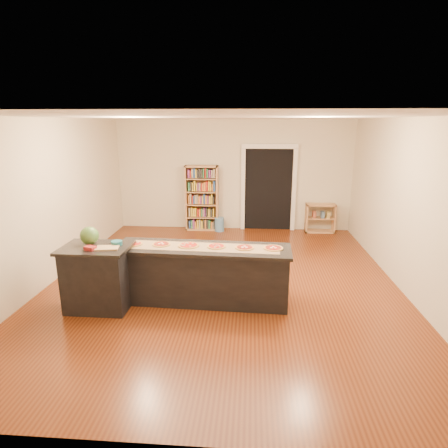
# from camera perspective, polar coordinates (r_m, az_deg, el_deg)

# --- Properties ---
(room) EXTENTS (6.00, 7.00, 2.80)m
(room) POSITION_cam_1_polar(r_m,az_deg,el_deg) (6.25, -0.14, 3.06)
(room) COLOR beige
(room) RESTS_ON ground
(doorway) EXTENTS (1.40, 0.09, 2.21)m
(doorway) POSITION_cam_1_polar(r_m,az_deg,el_deg) (9.69, 6.79, 6.09)
(doorway) COLOR black
(doorway) RESTS_ON room
(kitchen_island) EXTENTS (2.69, 0.73, 0.89)m
(kitchen_island) POSITION_cam_1_polar(r_m,az_deg,el_deg) (5.86, -3.29, -7.61)
(kitchen_island) COLOR black
(kitchen_island) RESTS_ON ground
(side_counter) EXTENTS (0.98, 0.72, 0.97)m
(side_counter) POSITION_cam_1_polar(r_m,az_deg,el_deg) (5.93, -18.63, -7.68)
(side_counter) COLOR black
(side_counter) RESTS_ON ground
(bookshelf) EXTENTS (0.84, 0.30, 1.67)m
(bookshelf) POSITION_cam_1_polar(r_m,az_deg,el_deg) (9.67, -3.39, 3.95)
(bookshelf) COLOR tan
(bookshelf) RESTS_ON ground
(low_shelf) EXTENTS (0.73, 0.31, 0.73)m
(low_shelf) POSITION_cam_1_polar(r_m,az_deg,el_deg) (9.84, 14.43, 0.89)
(low_shelf) COLOR tan
(low_shelf) RESTS_ON ground
(waste_bin) EXTENTS (0.24, 0.24, 0.35)m
(waste_bin) POSITION_cam_1_polar(r_m,az_deg,el_deg) (9.66, -0.71, -0.05)
(waste_bin) COLOR #5183B5
(waste_bin) RESTS_ON ground
(kraft_paper) EXTENTS (2.35, 0.52, 0.00)m
(kraft_paper) POSITION_cam_1_polar(r_m,az_deg,el_deg) (5.70, -3.36, -3.51)
(kraft_paper) COLOR olive
(kraft_paper) RESTS_ON kitchen_island
(watermelon) EXTENTS (0.27, 0.27, 0.27)m
(watermelon) POSITION_cam_1_polar(r_m,az_deg,el_deg) (5.85, -19.82, -1.68)
(watermelon) COLOR #144214
(watermelon) RESTS_ON side_counter
(cutting_board) EXTENTS (0.35, 0.26, 0.02)m
(cutting_board) POSITION_cam_1_polar(r_m,az_deg,el_deg) (5.61, -17.37, -3.50)
(cutting_board) COLOR tan
(cutting_board) RESTS_ON side_counter
(package_red) EXTENTS (0.18, 0.15, 0.05)m
(package_red) POSITION_cam_1_polar(r_m,az_deg,el_deg) (5.63, -19.72, -3.48)
(package_red) COLOR maroon
(package_red) RESTS_ON side_counter
(package_teal) EXTENTS (0.16, 0.16, 0.06)m
(package_teal) POSITION_cam_1_polar(r_m,az_deg,el_deg) (5.73, -16.03, -2.79)
(package_teal) COLOR #195966
(package_teal) RESTS_ON side_counter
(pizza_a) EXTENTS (0.27, 0.27, 0.02)m
(pizza_a) POSITION_cam_1_polar(r_m,az_deg,el_deg) (5.96, -13.61, -2.96)
(pizza_a) COLOR #B58B45
(pizza_a) RESTS_ON kitchen_island
(pizza_b) EXTENTS (0.27, 0.27, 0.02)m
(pizza_b) POSITION_cam_1_polar(r_m,az_deg,el_deg) (5.86, -9.53, -3.04)
(pizza_b) COLOR #B58B45
(pizza_b) RESTS_ON kitchen_island
(pizza_c) EXTENTS (0.31, 0.31, 0.02)m
(pizza_c) POSITION_cam_1_polar(r_m,az_deg,el_deg) (5.75, -5.44, -3.26)
(pizza_c) COLOR #B58B45
(pizza_c) RESTS_ON kitchen_island
(pizza_d) EXTENTS (0.28, 0.28, 0.02)m
(pizza_d) POSITION_cam_1_polar(r_m,az_deg,el_deg) (5.69, -1.18, -3.41)
(pizza_d) COLOR #B58B45
(pizza_d) RESTS_ON kitchen_island
(pizza_e) EXTENTS (0.28, 0.28, 0.02)m
(pizza_e) POSITION_cam_1_polar(r_m,az_deg,el_deg) (5.64, 3.15, -3.59)
(pizza_e) COLOR #B58B45
(pizza_e) RESTS_ON kitchen_island
(pizza_f) EXTENTS (0.28, 0.28, 0.02)m
(pizza_f) POSITION_cam_1_polar(r_m,az_deg,el_deg) (5.65, 7.52, -3.65)
(pizza_f) COLOR #B58B45
(pizza_f) RESTS_ON kitchen_island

